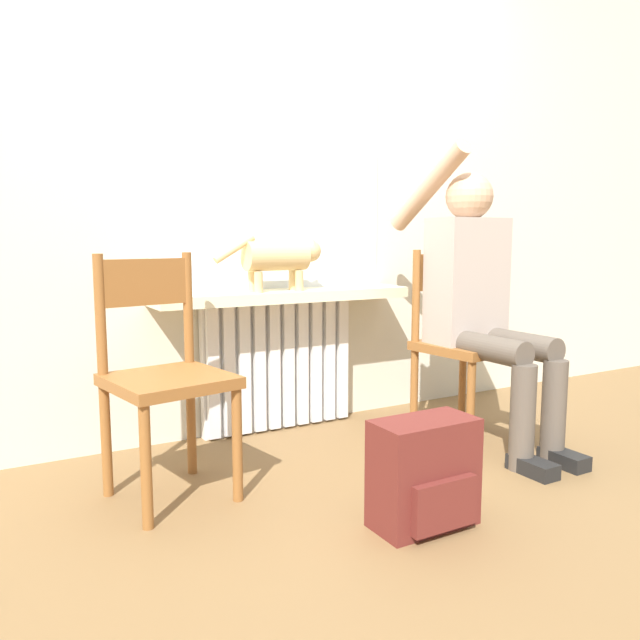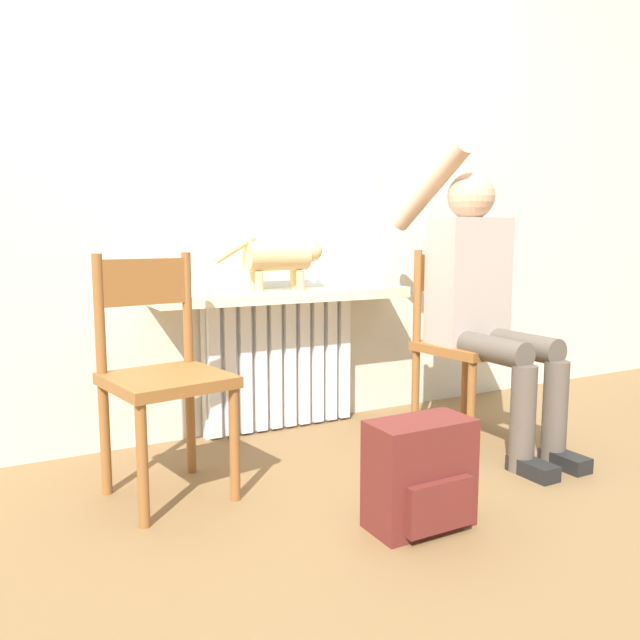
% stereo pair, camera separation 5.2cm
% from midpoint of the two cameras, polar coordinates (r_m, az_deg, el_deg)
% --- Properties ---
extents(ground_plane, '(12.00, 12.00, 0.00)m').
position_cam_midpoint_polar(ground_plane, '(2.17, 10.67, -17.63)').
color(ground_plane, brown).
extents(wall_with_window, '(7.00, 0.06, 2.70)m').
position_cam_midpoint_polar(wall_with_window, '(3.05, -3.99, 15.68)').
color(wall_with_window, beige).
rests_on(wall_with_window, ground_plane).
extents(radiator, '(0.76, 0.08, 0.63)m').
position_cam_midpoint_polar(radiator, '(3.01, -3.20, -4.07)').
color(radiator, white).
rests_on(radiator, ground_plane).
extents(windowsill, '(1.23, 0.25, 0.05)m').
position_cam_midpoint_polar(windowsill, '(2.89, -2.58, 2.25)').
color(windowsill, beige).
rests_on(windowsill, radiator).
extents(window_glass, '(1.18, 0.01, 1.31)m').
position_cam_midpoint_polar(window_glass, '(3.01, -3.70, 15.43)').
color(window_glass, white).
rests_on(window_glass, windowsill).
extents(chair_left, '(0.45, 0.45, 0.86)m').
position_cam_midpoint_polar(chair_left, '(2.27, -13.61, -4.62)').
color(chair_left, brown).
rests_on(chair_left, ground_plane).
extents(chair_right, '(0.43, 0.43, 0.86)m').
position_cam_midpoint_polar(chair_right, '(2.93, 13.42, -1.89)').
color(chair_right, brown).
rests_on(chair_right, ground_plane).
extents(person, '(0.36, 0.98, 1.33)m').
position_cam_midpoint_polar(person, '(2.83, 15.10, 2.34)').
color(person, brown).
rests_on(person, ground_plane).
extents(cat, '(0.52, 0.13, 0.26)m').
position_cam_midpoint_polar(cat, '(2.81, -3.02, 5.82)').
color(cat, '#DBB77A').
rests_on(cat, windowsill).
extents(backpack, '(0.34, 0.21, 0.35)m').
position_cam_midpoint_polar(backpack, '(2.06, 9.92, -13.79)').
color(backpack, maroon).
rests_on(backpack, ground_plane).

